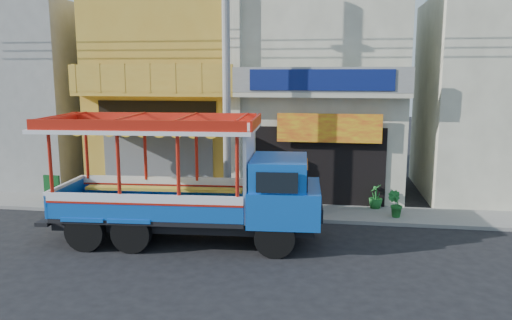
{
  "coord_description": "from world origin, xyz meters",
  "views": [
    {
      "loc": [
        2.4,
        -12.61,
        4.76
      ],
      "look_at": [
        0.09,
        2.5,
        2.1
      ],
      "focal_mm": 35.0,
      "sensor_mm": 36.0,
      "label": 1
    }
  ],
  "objects_px": {
    "green_sign": "(52,190)",
    "potted_plant_b": "(395,204)",
    "songthaew_truck": "(205,183)",
    "potted_plant_a": "(291,199)",
    "potted_plant_c": "(376,196)",
    "utility_pole": "(231,65)"
  },
  "relations": [
    {
      "from": "green_sign",
      "to": "utility_pole",
      "type": "bearing_deg",
      "value": -4.58
    },
    {
      "from": "green_sign",
      "to": "potted_plant_b",
      "type": "relative_size",
      "value": 1.14
    },
    {
      "from": "songthaew_truck",
      "to": "potted_plant_a",
      "type": "xyz_separation_m",
      "value": [
        2.2,
        3.03,
        -1.15
      ]
    },
    {
      "from": "songthaew_truck",
      "to": "potted_plant_a",
      "type": "distance_m",
      "value": 3.92
    },
    {
      "from": "utility_pole",
      "to": "potted_plant_c",
      "type": "distance_m",
      "value": 6.73
    },
    {
      "from": "potted_plant_a",
      "to": "potted_plant_c",
      "type": "xyz_separation_m",
      "value": [
        2.87,
        0.99,
        -0.04
      ]
    },
    {
      "from": "green_sign",
      "to": "potted_plant_b",
      "type": "height_order",
      "value": "green_sign"
    },
    {
      "from": "utility_pole",
      "to": "songthaew_truck",
      "type": "xyz_separation_m",
      "value": [
        -0.25,
        -2.62,
        -3.3
      ]
    },
    {
      "from": "utility_pole",
      "to": "potted_plant_b",
      "type": "bearing_deg",
      "value": 4.25
    },
    {
      "from": "potted_plant_a",
      "to": "songthaew_truck",
      "type": "bearing_deg",
      "value": 169.25
    },
    {
      "from": "utility_pole",
      "to": "green_sign",
      "type": "height_order",
      "value": "utility_pole"
    },
    {
      "from": "green_sign",
      "to": "potted_plant_a",
      "type": "relative_size",
      "value": 1.05
    },
    {
      "from": "potted_plant_b",
      "to": "potted_plant_c",
      "type": "height_order",
      "value": "potted_plant_b"
    },
    {
      "from": "potted_plant_a",
      "to": "potted_plant_c",
      "type": "relative_size",
      "value": 1.09
    },
    {
      "from": "utility_pole",
      "to": "green_sign",
      "type": "distance_m",
      "value": 8.19
    },
    {
      "from": "songthaew_truck",
      "to": "potted_plant_a",
      "type": "relative_size",
      "value": 8.41
    },
    {
      "from": "utility_pole",
      "to": "potted_plant_a",
      "type": "relative_size",
      "value": 30.05
    },
    {
      "from": "potted_plant_a",
      "to": "potted_plant_b",
      "type": "relative_size",
      "value": 1.08
    },
    {
      "from": "songthaew_truck",
      "to": "potted_plant_c",
      "type": "height_order",
      "value": "songthaew_truck"
    },
    {
      "from": "utility_pole",
      "to": "green_sign",
      "type": "xyz_separation_m",
      "value": [
        -6.83,
        0.55,
        -4.5
      ]
    },
    {
      "from": "potted_plant_b",
      "to": "potted_plant_c",
      "type": "relative_size",
      "value": 1.01
    },
    {
      "from": "utility_pole",
      "to": "potted_plant_a",
      "type": "height_order",
      "value": "utility_pole"
    }
  ]
}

